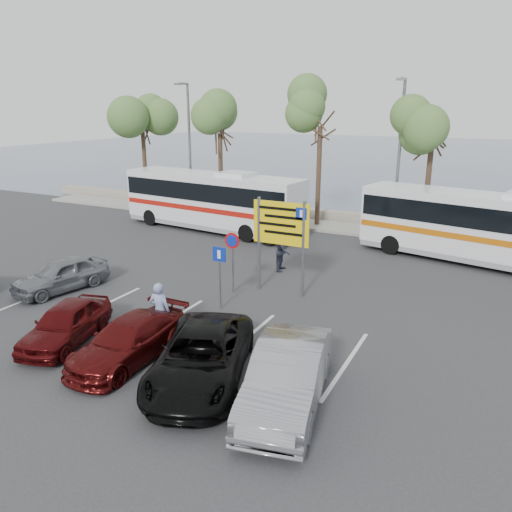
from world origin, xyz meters
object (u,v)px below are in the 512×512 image
at_px(street_lamp_right, 399,151).
at_px(pedestrian_near, 160,311).
at_px(car_maroon, 129,340).
at_px(street_lamp_left, 189,143).
at_px(car_silver_a, 61,275).
at_px(coach_bus_right, 483,230).
at_px(pedestrian_far, 283,251).
at_px(car_red, 66,323).
at_px(direction_sign, 281,231).
at_px(suv_black, 201,357).
at_px(coach_bus_left, 212,203).
at_px(car_silver_b, 287,376).

height_order(street_lamp_right, pedestrian_near, street_lamp_right).
bearing_deg(car_maroon, street_lamp_left, 118.59).
relative_size(street_lamp_left, car_silver_a, 2.19).
xyz_separation_m(coach_bus_right, pedestrian_far, (-7.50, -4.77, -0.70)).
bearing_deg(pedestrian_near, car_red, 22.89).
bearing_deg(direction_sign, suv_black, -83.22).
distance_m(coach_bus_right, suv_black, 15.14).
relative_size(direction_sign, pedestrian_near, 2.00).
bearing_deg(pedestrian_near, coach_bus_left, -74.58).
bearing_deg(car_maroon, suv_black, -0.32).
bearing_deg(car_silver_b, suv_black, 168.10).
relative_size(street_lamp_left, car_red, 2.24).
bearing_deg(car_silver_a, coach_bus_right, 49.65).
bearing_deg(pedestrian_near, car_maroon, 82.25).
bearing_deg(pedestrian_far, car_maroon, 168.68).
xyz_separation_m(direction_sign, car_red, (-4.00, -6.70, -1.82)).
height_order(coach_bus_left, car_red, coach_bus_left).
relative_size(coach_bus_left, car_silver_a, 3.04).
bearing_deg(pedestrian_far, coach_bus_right, -65.15).
xyz_separation_m(coach_bus_left, coach_bus_right, (14.00, 0.00, -0.03)).
bearing_deg(street_lamp_left, suv_black, -55.27).
xyz_separation_m(direction_sign, car_silver_b, (3.20, -6.70, -1.69)).
xyz_separation_m(coach_bus_right, suv_black, (-5.70, -14.00, -0.89)).
xyz_separation_m(car_maroon, car_red, (-2.40, 0.00, 0.02)).
bearing_deg(car_silver_b, car_maroon, 168.10).
xyz_separation_m(coach_bus_right, car_red, (-10.50, -14.00, -0.94)).
distance_m(coach_bus_right, car_red, 17.53).
xyz_separation_m(street_lamp_left, pedestrian_near, (9.35, -15.52, -3.70)).
bearing_deg(street_lamp_left, car_silver_a, -76.26).
bearing_deg(coach_bus_left, direction_sign, -44.22).
height_order(street_lamp_left, car_maroon, street_lamp_left).
bearing_deg(suv_black, coach_bus_right, 47.67).
height_order(car_maroon, pedestrian_near, pedestrian_near).
xyz_separation_m(car_silver_a, car_silver_b, (10.80, -3.11, 0.12)).
distance_m(coach_bus_left, pedestrian_near, 13.82).
bearing_deg(direction_sign, street_lamp_right, 79.06).
bearing_deg(street_lamp_left, coach_bus_left, -40.78).
height_order(street_lamp_left, car_red, street_lamp_left).
relative_size(suv_black, car_silver_b, 1.06).
bearing_deg(direction_sign, street_lamp_left, 136.83).
bearing_deg(car_silver_a, car_maroon, -15.45).
relative_size(car_maroon, suv_black, 0.84).
bearing_deg(street_lamp_right, pedestrian_near, -103.23).
bearing_deg(street_lamp_left, direction_sign, -43.17).
xyz_separation_m(street_lamp_left, direction_sign, (11.00, -10.32, -2.17)).
relative_size(car_red, pedestrian_near, 1.99).
distance_m(street_lamp_right, car_maroon, 17.85).
relative_size(street_lamp_right, coach_bus_left, 0.72).
distance_m(coach_bus_left, suv_black, 16.30).
xyz_separation_m(direction_sign, pedestrian_far, (-1.00, 2.53, -1.58)).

